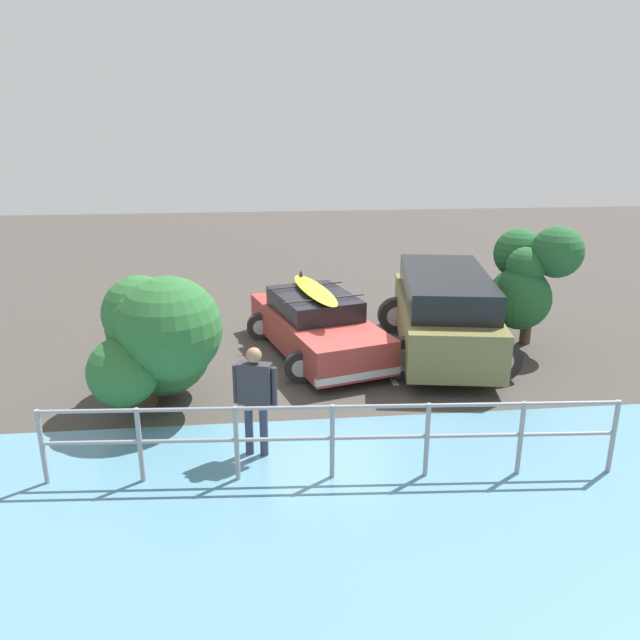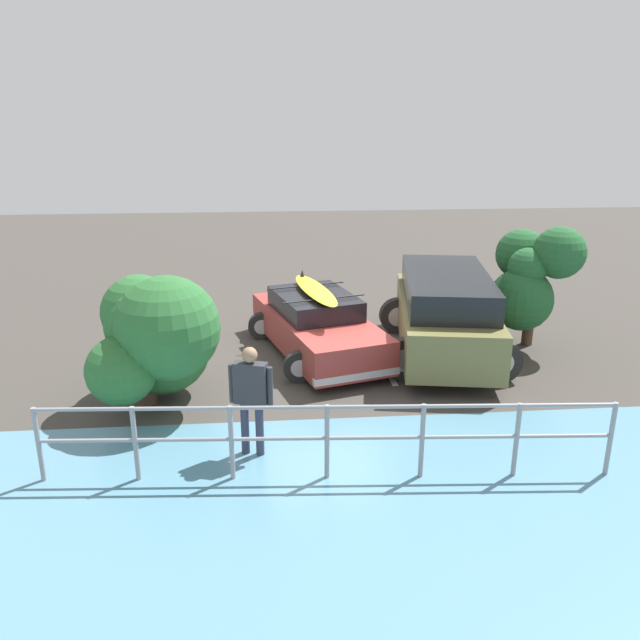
% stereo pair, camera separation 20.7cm
% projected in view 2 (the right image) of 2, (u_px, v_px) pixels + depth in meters
% --- Properties ---
extents(ground_plane, '(44.00, 44.00, 0.02)m').
position_uv_depth(ground_plane, '(323.00, 365.00, 12.92)').
color(ground_plane, '#423D38').
rests_on(ground_plane, ground).
extents(parking_stripe, '(0.12, 3.73, 0.00)m').
position_uv_depth(parking_stripe, '(378.00, 351.00, 13.63)').
color(parking_stripe, silver).
rests_on(parking_stripe, ground).
extents(sedan_car, '(3.03, 4.57, 1.57)m').
position_uv_depth(sedan_car, '(317.00, 325.00, 13.36)').
color(sedan_car, '#9E3833').
rests_on(sedan_car, ground).
extents(suv_car, '(3.13, 4.95, 1.80)m').
position_uv_depth(suv_car, '(445.00, 313.00, 13.17)').
color(suv_car, brown).
rests_on(suv_car, ground).
extents(person_bystander, '(0.65, 0.33, 1.72)m').
position_uv_depth(person_bystander, '(251.00, 391.00, 9.17)').
color(person_bystander, '#33384C').
rests_on(person_bystander, ground).
extents(railing_fence, '(8.05, 0.59, 1.12)m').
position_uv_depth(railing_fence, '(327.00, 431.00, 8.64)').
color(railing_fence, gray).
rests_on(railing_fence, ground).
extents(bush_near_left, '(2.21, 2.74, 2.41)m').
position_uv_depth(bush_near_left, '(158.00, 332.00, 10.84)').
color(bush_near_left, '#4C3828').
rests_on(bush_near_left, ground).
extents(bush_near_right, '(1.91, 1.97, 2.73)m').
position_uv_depth(bush_near_right, '(530.00, 275.00, 13.35)').
color(bush_near_right, '#4C3828').
rests_on(bush_near_right, ground).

